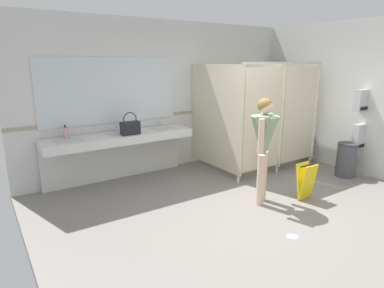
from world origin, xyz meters
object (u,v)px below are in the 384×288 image
paper_towel_dispenser_lower (360,136)px  person_standing (264,139)px  paper_towel_dispenser_upper (363,101)px  trash_bin (346,160)px  wet_floor_sign (306,181)px  soap_dispenser (66,132)px  handbag (130,127)px

paper_towel_dispenser_lower → person_standing: person_standing is taller
paper_towel_dispenser_upper → trash_bin: bearing=179.9°
person_standing → wet_floor_sign: person_standing is taller
soap_dispenser → wet_floor_sign: size_ratio=0.38×
paper_towel_dispenser_upper → wet_floor_sign: (-1.76, -0.26, -1.07)m
paper_towel_dispenser_lower → soap_dispenser: size_ratio=2.14×
trash_bin → handbag: bearing=151.9°
paper_towel_dispenser_lower → handbag: bearing=153.4°
paper_towel_dispenser_lower → handbag: size_ratio=1.19×
trash_bin → handbag: 3.90m
paper_towel_dispenser_lower → trash_bin: paper_towel_dispenser_lower is taller
soap_dispenser → wet_floor_sign: 3.80m
person_standing → handbag: size_ratio=4.12×
wet_floor_sign → paper_towel_dispenser_upper: bearing=8.5°
paper_towel_dispenser_lower → wet_floor_sign: 1.83m
handbag → wet_floor_sign: (1.91, -2.08, -0.69)m
trash_bin → paper_towel_dispenser_lower: bearing=-6.0°
paper_towel_dispenser_upper → soap_dispenser: paper_towel_dispenser_upper is taller
paper_towel_dispenser_upper → trash_bin: (-0.29, 0.00, -1.05)m
paper_towel_dispenser_upper → person_standing: size_ratio=0.25×
paper_towel_dispenser_upper → person_standing: 2.44m
soap_dispenser → trash_bin: bearing=-26.2°
paper_towel_dispenser_upper → person_standing: (-2.41, 0.02, -0.39)m
trash_bin → soap_dispenser: size_ratio=2.94×
person_standing → handbag: person_standing is taller
handbag → paper_towel_dispenser_upper: bearing=-26.2°
person_standing → handbag: 2.19m
paper_towel_dispenser_lower → trash_bin: size_ratio=0.73×
paper_towel_dispenser_upper → handbag: (-3.67, 1.81, -0.38)m
person_standing → wet_floor_sign: bearing=-24.1°
wet_floor_sign → soap_dispenser: bearing=140.0°
handbag → person_standing: bearing=-54.7°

